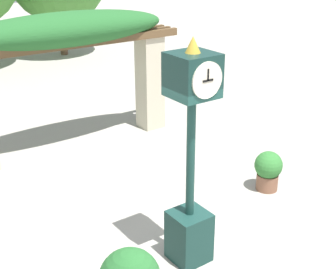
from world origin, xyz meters
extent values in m
plane|color=gray|center=(0.00, 0.00, 0.00)|extent=(60.00, 60.00, 0.00)
cube|color=#14332D|center=(-0.39, 0.21, 0.37)|extent=(0.50, 0.50, 0.73)
cylinder|color=#14332D|center=(-0.39, 0.21, 1.54)|extent=(0.11, 0.11, 1.61)
cylinder|color=gold|center=(-0.39, 0.21, 2.37)|extent=(0.18, 0.18, 0.04)
cube|color=#14332D|center=(-0.39, 0.21, 2.65)|extent=(0.53, 0.53, 0.53)
cylinder|color=beige|center=(-0.39, -0.07, 2.65)|extent=(0.44, 0.02, 0.44)
cylinder|color=beige|center=(-0.39, 0.48, 2.65)|extent=(0.44, 0.02, 0.44)
cube|color=black|center=(-0.39, -0.09, 2.65)|extent=(0.15, 0.01, 0.02)
cube|color=black|center=(-0.39, -0.09, 2.72)|extent=(0.02, 0.01, 0.14)
cone|color=gold|center=(-0.39, 0.21, 3.02)|extent=(0.19, 0.19, 0.20)
cube|color=#BCB299|center=(1.95, 4.71, 1.08)|extent=(0.50, 0.50, 2.17)
cube|color=brown|center=(0.00, 4.46, 2.25)|extent=(4.99, 0.10, 0.16)
cube|color=brown|center=(0.00, 4.71, 2.25)|extent=(4.99, 0.10, 0.16)
cube|color=brown|center=(0.00, 4.96, 2.25)|extent=(4.99, 0.10, 0.16)
ellipsoid|color=#235B28|center=(0.00, 4.71, 2.50)|extent=(4.39, 1.10, 0.70)
cylinder|color=brown|center=(1.95, 0.95, 0.15)|extent=(0.38, 0.38, 0.29)
sphere|color=#2D6B2D|center=(1.95, 0.95, 0.48)|extent=(0.49, 0.49, 0.49)
cylinder|color=brown|center=(3.40, 13.03, 0.87)|extent=(0.28, 0.28, 1.75)
camera|label=1|loc=(-3.76, -4.03, 4.14)|focal=50.00mm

